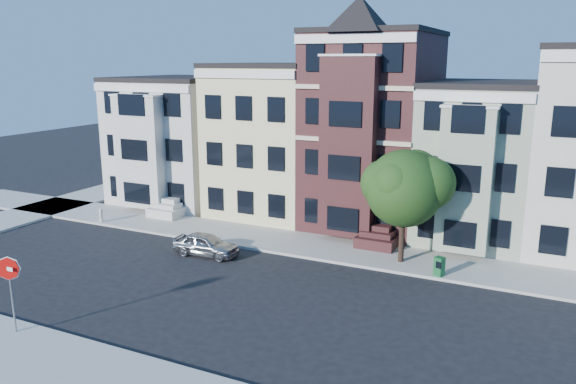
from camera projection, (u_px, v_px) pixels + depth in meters
The scene contains 11 objects.
ground at pixel (271, 305), 24.62m from camera, with size 120.00×120.00×0.00m, color black.
far_sidewalk at pixel (336, 249), 31.62m from camera, with size 60.00×4.00×0.15m, color #9E9B93.
house_white at pixel (183, 141), 42.63m from camera, with size 8.00×9.00×9.00m, color beige.
house_yellow at pixel (277, 141), 39.15m from camera, with size 7.00×9.00×10.00m, color beige.
house_brown at pixel (374, 132), 35.97m from camera, with size 7.00×9.00×12.00m, color #381819.
house_green at pixel (478, 163), 33.57m from camera, with size 6.00×9.00×9.00m, color gray.
street_tree at pixel (404, 194), 28.71m from camera, with size 6.31×6.31×7.34m, color #274D17, non-canonical shape.
parked_car at pixel (206, 244), 30.77m from camera, with size 1.49×3.71×1.26m, color #919398.
newspaper_box at pixel (439, 266), 27.46m from camera, with size 0.43×0.38×0.96m, color #185D2D.
fire_hydrant at pixel (101, 217), 36.68m from camera, with size 0.25×0.25×0.70m, color beige.
stop_sign at pixel (11, 290), 21.50m from camera, with size 0.96×0.13×3.49m, color #B30B09, non-canonical shape.
Camera 1 is at (10.55, -20.25, 10.48)m, focal length 35.00 mm.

